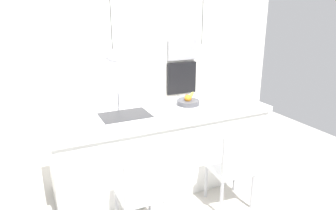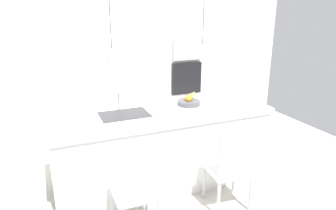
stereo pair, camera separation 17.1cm
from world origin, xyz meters
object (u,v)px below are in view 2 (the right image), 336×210
Objects in this scene: fruit_bowl at (189,101)px; chair_middle at (231,166)px; microwave at (187,50)px; oven at (186,78)px; chair_near at (136,189)px.

fruit_bowl is 0.32× the size of chair_middle.
oven is (0.00, 0.00, -0.50)m from microwave.
fruit_bowl is 0.51× the size of oven.
microwave is at bearing 0.00° from oven.
fruit_bowl reaches higher than chair_near.
chair_near is at bearing -138.35° from fruit_bowl.
chair_middle is at bearing -84.17° from fruit_bowl.
chair_middle is (-0.62, -2.40, -0.92)m from microwave.
chair_near is (-1.68, -2.39, -0.94)m from microwave.
chair_middle is (-0.62, -2.40, -0.42)m from oven.
fruit_bowl is 1.40m from chair_near.
fruit_bowl reaches higher than chair_middle.
chair_near is (-1.68, -2.39, -0.44)m from oven.
microwave is 0.50m from oven.
microwave reaches higher than chair_near.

